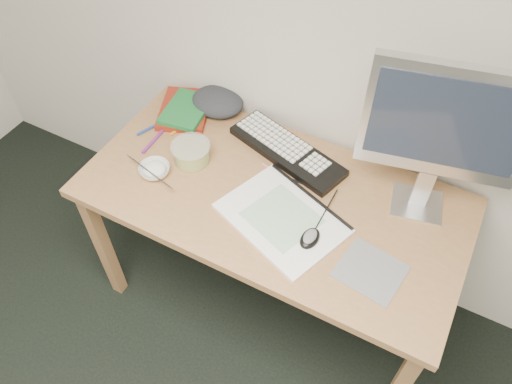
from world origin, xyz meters
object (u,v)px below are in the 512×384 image
sketchpad (282,218)px  keyboard (287,151)px  desk (272,208)px  rice_bowl (155,170)px  monitor (446,128)px

sketchpad → keyboard: keyboard is taller
desk → sketchpad: (0.08, -0.09, 0.09)m
sketchpad → rice_bowl: (-0.52, -0.03, 0.01)m
keyboard → sketchpad: bearing=-50.4°
sketchpad → rice_bowl: rice_bowl is taller
desk → rice_bowl: rice_bowl is taller
desk → rice_bowl: 0.46m
desk → keyboard: (-0.04, 0.21, 0.10)m
keyboard → monitor: monitor is taller
monitor → sketchpad: bearing=-156.1°
keyboard → monitor: bearing=15.7°
sketchpad → monitor: 0.61m
sketchpad → keyboard: bearing=133.1°
sketchpad → monitor: size_ratio=0.70×
keyboard → monitor: (0.52, -0.01, 0.35)m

